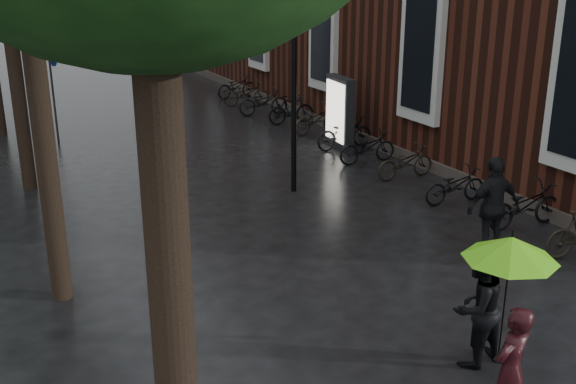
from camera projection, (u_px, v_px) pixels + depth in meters
person_burgundy at (510, 370)px, 7.50m from camera, size 0.64×0.50×1.56m
person_black at (477, 307)px, 8.77m from camera, size 0.87×0.72×1.65m
lime_umbrella at (511, 248)px, 7.72m from camera, size 1.11×1.11×1.64m
pedestrian_walking at (493, 207)px, 12.08m from camera, size 1.11×0.52×1.85m
parked_bicycles at (333, 129)px, 19.70m from camera, size 2.22×17.62×0.97m
ad_lightbox at (339, 113)px, 19.14m from camera, size 0.31×1.36×2.05m
lamp_post at (294, 78)px, 14.93m from camera, size 0.22×0.22×4.37m
cycle_sign at (53, 82)px, 19.30m from camera, size 0.15×0.50×2.77m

